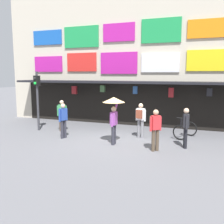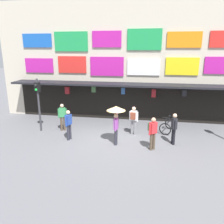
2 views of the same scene
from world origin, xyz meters
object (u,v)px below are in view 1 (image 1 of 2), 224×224
at_px(traffic_light_near, 37,91).
at_px(bicycle_parked, 185,130).
at_px(pedestrian_in_blue, 62,114).
at_px(pedestrian_in_purple, 186,126).
at_px(pedestrian_in_white, 155,127).
at_px(pedestrian_in_green, 140,118).
at_px(pedestrian_with_umbrella, 114,107).
at_px(pedestrian_in_yellow, 63,119).

height_order(traffic_light_near, bicycle_parked, traffic_light_near).
bearing_deg(pedestrian_in_blue, traffic_light_near, -168.32).
bearing_deg(pedestrian_in_purple, pedestrian_in_white, -141.82).
height_order(pedestrian_in_green, pedestrian_in_blue, same).
bearing_deg(pedestrian_in_purple, bicycle_parked, 95.17).
height_order(pedestrian_with_umbrella, pedestrian_in_yellow, pedestrian_with_umbrella).
height_order(pedestrian_in_blue, pedestrian_in_yellow, same).
bearing_deg(bicycle_parked, pedestrian_in_blue, -172.89).
xyz_separation_m(pedestrian_in_purple, pedestrian_in_blue, (-6.50, 0.97, 0.00)).
height_order(pedestrian_in_white, pedestrian_in_yellow, same).
xyz_separation_m(pedestrian_with_umbrella, pedestrian_in_white, (1.87, -0.30, -0.66)).
xyz_separation_m(pedestrian_in_purple, pedestrian_in_green, (-2.19, 1.01, 0.04)).
height_order(traffic_light_near, pedestrian_in_blue, traffic_light_near).
relative_size(traffic_light_near, pedestrian_in_green, 1.90).
xyz_separation_m(pedestrian_in_purple, pedestrian_in_white, (-1.10, -0.86, 0.04)).
bearing_deg(pedestrian_in_white, pedestrian_in_purple, 38.18).
xyz_separation_m(bicycle_parked, pedestrian_in_purple, (0.16, -1.76, 0.55)).
height_order(traffic_light_near, pedestrian_in_yellow, traffic_light_near).
distance_m(pedestrian_in_green, pedestrian_with_umbrella, 1.87).
relative_size(pedestrian_in_purple, pedestrian_in_yellow, 1.00).
xyz_separation_m(pedestrian_in_green, pedestrian_in_white, (1.09, -1.87, 0.00)).
relative_size(traffic_light_near, pedestrian_with_umbrella, 1.54).
bearing_deg(pedestrian_in_blue, pedestrian_with_umbrella, -23.43).
height_order(bicycle_parked, pedestrian_in_green, pedestrian_in_green).
relative_size(bicycle_parked, pedestrian_in_blue, 0.80).
bearing_deg(pedestrian_in_white, pedestrian_in_green, 120.15).
bearing_deg(pedestrian_with_umbrella, pedestrian_in_white, -9.23).
relative_size(pedestrian_in_purple, pedestrian_in_blue, 1.00).
bearing_deg(pedestrian_in_yellow, pedestrian_in_green, 21.50).
height_order(pedestrian_in_purple, pedestrian_in_white, same).
relative_size(bicycle_parked, pedestrian_in_white, 0.80).
height_order(pedestrian_in_green, pedestrian_with_umbrella, pedestrian_with_umbrella).
bearing_deg(pedestrian_in_yellow, bicycle_parked, 21.08).
height_order(traffic_light_near, pedestrian_with_umbrella, traffic_light_near).
bearing_deg(pedestrian_in_green, pedestrian_with_umbrella, -116.60).
bearing_deg(pedestrian_in_purple, pedestrian_in_blue, 171.52).
bearing_deg(pedestrian_in_purple, traffic_light_near, 174.94).
xyz_separation_m(pedestrian_in_white, pedestrian_in_yellow, (-4.53, 0.52, -0.04)).
bearing_deg(pedestrian_with_umbrella, pedestrian_in_blue, 156.57).
height_order(pedestrian_in_purple, pedestrian_in_yellow, same).
height_order(traffic_light_near, pedestrian_in_white, traffic_light_near).
relative_size(pedestrian_in_blue, pedestrian_in_yellow, 1.00).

